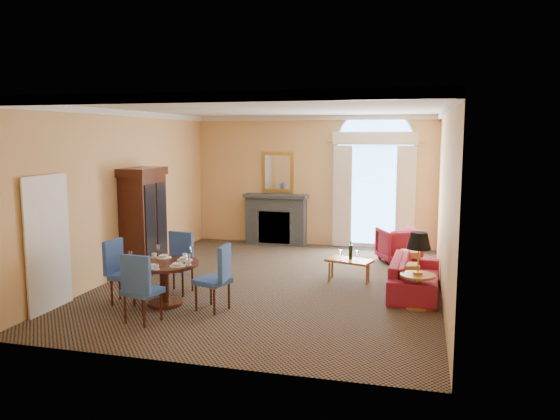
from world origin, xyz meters
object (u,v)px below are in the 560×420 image
(dining_table, at_px, (164,273))
(armchair, at_px, (398,245))
(armoire, at_px, (144,222))
(coffee_table, at_px, (349,260))
(sofa, at_px, (415,276))
(side_table, at_px, (418,260))

(dining_table, height_order, armchair, dining_table)
(armoire, height_order, coffee_table, armoire)
(armoire, relative_size, sofa, 1.03)
(dining_table, relative_size, armchair, 1.37)
(sofa, distance_m, side_table, 1.00)
(armoire, height_order, dining_table, armoire)
(armoire, relative_size, coffee_table, 2.27)
(side_table, bearing_deg, armoire, 169.09)
(armoire, bearing_deg, coffee_table, 4.28)
(dining_table, bearing_deg, armchair, 49.31)
(armchair, height_order, coffee_table, coffee_table)
(armoire, distance_m, side_table, 5.42)
(armchair, xyz_separation_m, side_table, (0.43, -3.20, 0.41))
(dining_table, relative_size, coffee_table, 1.21)
(side_table, bearing_deg, sofa, 93.27)
(sofa, xyz_separation_m, armchair, (-0.38, 2.32, 0.07))
(armchair, relative_size, coffee_table, 0.88)
(coffee_table, relative_size, side_table, 0.77)
(sofa, relative_size, armchair, 2.49)
(armchair, distance_m, side_table, 3.25)
(armchair, bearing_deg, side_table, 71.86)
(coffee_table, height_order, side_table, side_table)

